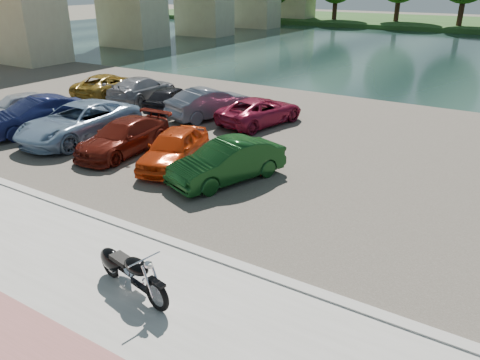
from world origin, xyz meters
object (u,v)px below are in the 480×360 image
object	(u,v)px
car_1	(37,115)
car_2	(79,122)
motorcycle	(127,269)
car_0	(18,106)

from	to	relation	value
car_1	car_2	world-z (taller)	car_2
car_1	motorcycle	bearing A→B (deg)	-15.49
car_0	car_1	bearing A→B (deg)	1.83
motorcycle	car_0	world-z (taller)	car_0
car_0	car_2	bearing A→B (deg)	13.00
car_0	car_1	distance (m)	2.58
motorcycle	car_2	world-z (taller)	car_2
car_1	car_2	xyz separation A→B (m)	(2.29, 0.29, 0.00)
car_0	car_2	xyz separation A→B (m)	(4.76, -0.43, 0.10)
car_2	car_0	bearing A→B (deg)	173.96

